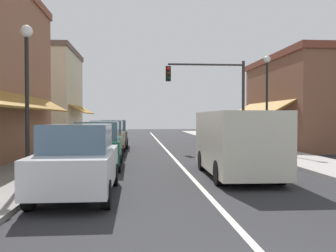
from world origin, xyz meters
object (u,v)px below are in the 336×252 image
Objects in this scene: parked_car_third_left at (107,138)px; parked_car_second_left at (98,145)px; street_lamp_left_near at (27,76)px; parked_car_nearest_left at (78,161)px; van_in_lane at (236,141)px; traffic_signal_mast_arm at (216,89)px; street_lamp_right_mid at (267,89)px; parked_car_far_left at (114,134)px.

parked_car_second_left is at bearing -89.14° from parked_car_third_left.
parked_car_nearest_left is at bearing -49.92° from street_lamp_left_near.
street_lamp_left_near is (-6.48, -0.57, 2.00)m from van_in_lane.
traffic_signal_mast_arm is (1.59, 10.56, 2.55)m from van_in_lane.
parked_car_second_left is at bearing -128.11° from traffic_signal_mast_arm.
street_lamp_right_mid is (8.20, 9.74, 2.55)m from parked_car_nearest_left.
parked_car_second_left is at bearing -90.96° from parked_car_far_left.
van_in_lane is (4.69, -12.00, 0.27)m from parked_car_far_left.
parked_car_nearest_left is 0.88× the size of street_lamp_left_near.
parked_car_far_left is (0.07, 4.51, 0.00)m from parked_car_third_left.
traffic_signal_mast_arm is at bearing -13.71° from parked_car_far_left.
van_in_lane is (4.75, -7.49, 0.27)m from parked_car_third_left.
parked_car_nearest_left is 3.60m from street_lamp_left_near.
van_in_lane is at bearing -69.48° from parked_car_far_left.
van_in_lane is 1.12× the size of street_lamp_left_near.
street_lamp_right_mid reaches higher than van_in_lane.
parked_car_second_left is 5.35m from van_in_lane.
parked_car_far_left is 0.80× the size of street_lamp_right_mid.
street_lamp_left_near is at bearing -101.72° from parked_car_third_left.
parked_car_third_left is (-0.04, 4.96, 0.00)m from parked_car_second_left.
street_lamp_left_near is at bearing -98.92° from parked_car_far_left.
parked_car_third_left is 0.79× the size of van_in_lane.
van_in_lane is 8.19m from street_lamp_right_mid.
parked_car_second_left is 4.96m from parked_car_third_left.
parked_car_third_left and parked_car_far_left have the same top height.
parked_car_far_left is 0.79× the size of van_in_lane.
parked_car_far_left is 0.89× the size of street_lamp_left_near.
parked_car_nearest_left is 10.20m from parked_car_third_left.
parked_car_second_left is at bearing -151.34° from street_lamp_right_mid.
traffic_signal_mast_arm is 4.04m from street_lamp_right_mid.
parked_car_third_left is at bearing 89.61° from parked_car_second_left.
parked_car_far_left is at bearing 88.98° from parked_car_second_left.
street_lamp_left_near is at bearing 130.25° from parked_car_nearest_left.
street_lamp_left_near is (-8.07, -11.14, -0.55)m from traffic_signal_mast_arm.
van_in_lane is at bearing -29.11° from parked_car_second_left.
street_lamp_left_near is 0.91× the size of street_lamp_right_mid.
parked_car_second_left is (-0.03, 5.24, 0.00)m from parked_car_nearest_left.
parked_car_far_left is 0.76× the size of traffic_signal_mast_arm.
street_lamp_right_mid reaches higher than parked_car_far_left.
street_lamp_right_mid is (8.28, -0.46, 2.55)m from parked_car_third_left.
parked_car_far_left is 12.90m from street_lamp_left_near.
traffic_signal_mast_arm reaches higher than parked_car_nearest_left.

